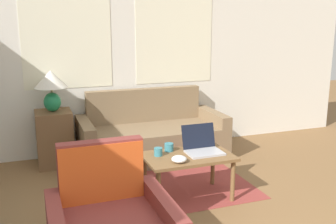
# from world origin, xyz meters

# --- Properties ---
(wall_back) EXTENTS (6.72, 0.06, 2.60)m
(wall_back) POSITION_xyz_m (-0.00, 3.80, 1.31)
(wall_back) COLOR white
(wall_back) RESTS_ON ground_plane
(rug) EXTENTS (1.56, 1.85, 0.01)m
(rug) POSITION_xyz_m (0.12, 2.67, 0.00)
(rug) COLOR brown
(rug) RESTS_ON ground_plane
(couch) EXTENTS (1.83, 0.84, 0.86)m
(couch) POSITION_xyz_m (0.15, 3.36, 0.26)
(couch) COLOR #846B4C
(couch) RESTS_ON ground_plane
(side_table) EXTENTS (0.42, 0.42, 0.68)m
(side_table) POSITION_xyz_m (-1.04, 3.48, 0.34)
(side_table) COLOR brown
(side_table) RESTS_ON ground_plane
(table_lamp) EXTENTS (0.39, 0.39, 0.49)m
(table_lamp) POSITION_xyz_m (-1.04, 3.48, 1.00)
(table_lamp) COLOR #1E8451
(table_lamp) RESTS_ON side_table
(coffee_table) EXTENTS (0.86, 0.54, 0.45)m
(coffee_table) POSITION_xyz_m (0.12, 2.06, 0.39)
(coffee_table) COLOR brown
(coffee_table) RESTS_ON ground_plane
(laptop) EXTENTS (0.35, 0.32, 0.26)m
(laptop) POSITION_xyz_m (0.29, 2.10, 0.51)
(laptop) COLOR #B7B7BC
(laptop) RESTS_ON coffee_table
(cup_navy) EXTENTS (0.09, 0.09, 0.08)m
(cup_navy) POSITION_xyz_m (-0.01, 2.24, 0.49)
(cup_navy) COLOR teal
(cup_navy) RESTS_ON coffee_table
(cup_yellow) EXTENTS (0.08, 0.08, 0.08)m
(cup_yellow) POSITION_xyz_m (-0.16, 2.14, 0.49)
(cup_yellow) COLOR teal
(cup_yellow) RESTS_ON coffee_table
(snack_bowl) EXTENTS (0.14, 0.14, 0.06)m
(snack_bowl) POSITION_xyz_m (-0.04, 1.90, 0.48)
(snack_bowl) COLOR white
(snack_bowl) RESTS_ON coffee_table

